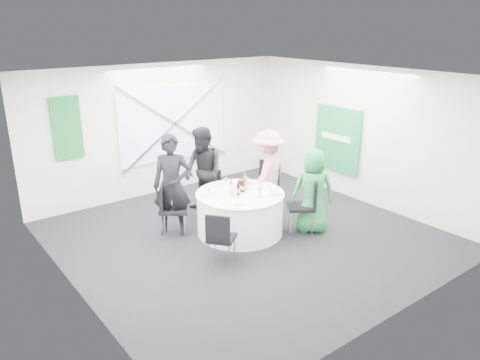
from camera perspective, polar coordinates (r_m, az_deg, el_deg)
floor at (r=8.35m, az=0.84°, el=-6.86°), size 6.00×6.00×0.00m
ceiling at (r=7.56m, az=0.95°, el=12.61°), size 6.00×6.00×0.00m
wall_back at (r=10.29m, az=-9.59°, el=6.13°), size 6.00×0.00×6.00m
wall_front at (r=5.93m, az=19.24°, el=-4.31°), size 6.00×0.00×6.00m
wall_left at (r=6.52m, az=-20.29°, el=-2.34°), size 0.00×6.00×6.00m
wall_right at (r=9.93m, az=14.66°, el=5.31°), size 0.00×6.00×6.00m
window_panel at (r=10.37m, az=-8.05°, el=6.88°), size 2.60×0.03×1.60m
window_brace_a at (r=10.34m, az=-7.94°, el=6.85°), size 2.63×0.05×1.84m
window_brace_b at (r=10.34m, az=-7.94°, el=6.85°), size 2.63×0.05×1.84m
green_banner at (r=9.43m, az=-20.33°, el=5.93°), size 0.55×0.04×1.20m
green_sign at (r=10.29m, az=11.75°, el=4.86°), size 0.05×1.20×1.40m
banquet_table at (r=8.34m, az=0.00°, el=-4.03°), size 1.56×1.56×0.76m
chair_back at (r=9.17m, az=-3.08°, el=-1.16°), size 0.44×0.45×0.84m
chair_back_left at (r=8.31m, az=-8.57°, el=-3.05°), size 0.60×0.59×0.94m
chair_back_right at (r=9.30m, az=3.29°, el=-0.23°), size 0.61×0.60×0.99m
chair_front_right at (r=8.36m, az=8.07°, el=-2.57°), size 0.64×0.64×1.01m
chair_front_left at (r=7.19m, az=-2.46°, el=-6.74°), size 0.57×0.57×0.89m
person_man_back_left at (r=8.20m, az=-8.28°, el=-0.67°), size 0.79×0.74×1.82m
person_man_back at (r=9.00m, az=-4.53°, el=0.97°), size 0.49×0.86×1.73m
person_woman_pink at (r=9.03m, az=3.40°, el=0.89°), size 1.20×0.87×1.68m
person_woman_green at (r=8.37m, az=8.86°, el=-1.32°), size 0.90×0.82×1.54m
plate_back at (r=8.59m, az=-1.81°, el=-0.57°), size 0.27×0.27×0.01m
plate_back_left at (r=8.08m, az=-3.75°, el=-1.88°), size 0.28×0.28×0.01m
plate_back_right at (r=8.65m, az=1.23°, el=-0.36°), size 0.26×0.26×0.04m
plate_front_right at (r=8.11m, az=4.17°, el=-1.73°), size 0.27×0.27×0.04m
plate_front_left at (r=7.63m, az=-0.71°, el=-3.12°), size 0.26×0.26×0.01m
napkin at (r=7.67m, az=-0.27°, el=-2.76°), size 0.20×0.20×0.05m
beer_bottle_a at (r=8.15m, az=-1.06°, el=-0.94°), size 0.06×0.06×0.27m
beer_bottle_b at (r=8.26m, az=0.01°, el=-0.74°), size 0.06×0.06×0.25m
beer_bottle_c at (r=8.21m, az=0.35°, el=-0.84°), size 0.06×0.06×0.25m
beer_bottle_d at (r=8.06m, az=-0.22°, el=-1.18°), size 0.06×0.06×0.26m
green_water_bottle at (r=8.29m, az=0.61°, el=-0.42°), size 0.08×0.08×0.32m
clear_water_bottle at (r=7.99m, az=-0.95°, el=-1.34°), size 0.08×0.08×0.27m
wine_glass_a at (r=8.47m, az=0.84°, el=-0.01°), size 0.07×0.07×0.17m
wine_glass_b at (r=8.08m, az=2.53°, el=-0.96°), size 0.07×0.07×0.17m
wine_glass_c at (r=7.94m, az=2.37°, el=-1.32°), size 0.07×0.07×0.17m
wine_glass_d at (r=8.44m, az=-1.70°, el=-0.07°), size 0.07×0.07×0.17m
fork_a at (r=8.62m, az=2.41°, el=-0.53°), size 0.09×0.14×0.01m
knife_a at (r=8.74m, az=0.02°, el=-0.25°), size 0.10×0.13×0.01m
fork_b at (r=7.74m, az=-2.19°, el=-2.85°), size 0.11×0.13×0.01m
knife_b at (r=7.66m, az=-0.06°, el=-3.08°), size 0.10×0.13×0.01m
fork_c at (r=8.34m, az=-3.84°, el=-1.23°), size 0.10×0.13×0.01m
knife_c at (r=8.01m, az=-3.82°, el=-2.10°), size 0.09×0.13×0.01m
fork_d at (r=8.72m, az=-1.00°, el=-0.29°), size 0.15×0.03×0.01m
knife_d at (r=8.56m, az=-2.94°, el=-0.69°), size 0.15×0.03×0.01m
fork_e at (r=8.07m, az=3.95°, el=-1.93°), size 0.10×0.13×0.01m
knife_e at (r=8.34m, az=3.85°, el=-1.24°), size 0.11×0.12×0.01m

